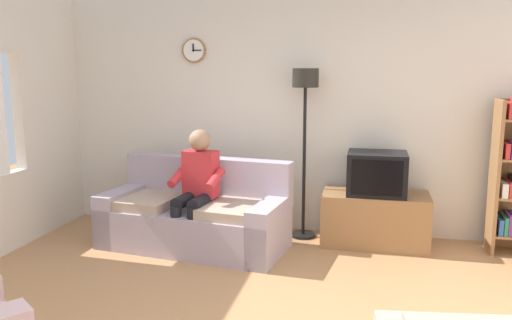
{
  "coord_description": "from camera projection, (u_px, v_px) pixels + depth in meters",
  "views": [
    {
      "loc": [
        0.74,
        -3.19,
        1.86
      ],
      "look_at": [
        -0.22,
        1.11,
        1.07
      ],
      "focal_mm": 36.41,
      "sensor_mm": 36.0,
      "label": 1
    }
  ],
  "objects": [
    {
      "name": "tv",
      "position": [
        377.0,
        173.0,
        5.38
      ],
      "size": [
        0.6,
        0.49,
        0.44
      ],
      "color": "black",
      "rests_on": "tv_stand"
    },
    {
      "name": "floor_lamp",
      "position": [
        305.0,
        106.0,
        5.54
      ],
      "size": [
        0.28,
        0.28,
        1.85
      ],
      "color": "black",
      "rests_on": "ground_plane"
    },
    {
      "name": "person_on_couch",
      "position": [
        196.0,
        184.0,
        5.25
      ],
      "size": [
        0.55,
        0.57,
        1.24
      ],
      "color": "red",
      "rests_on": "ground_plane"
    },
    {
      "name": "tv_stand",
      "position": [
        375.0,
        219.0,
        5.49
      ],
      "size": [
        1.1,
        0.56,
        0.56
      ],
      "color": "olive",
      "rests_on": "ground_plane"
    },
    {
      "name": "couch",
      "position": [
        196.0,
        217.0,
        5.43
      ],
      "size": [
        2.0,
        1.13,
        0.9
      ],
      "color": "#A899A8",
      "rests_on": "ground_plane"
    },
    {
      "name": "back_wall_assembly",
      "position": [
        304.0,
        113.0,
        5.87
      ],
      "size": [
        6.2,
        0.17,
        2.7
      ],
      "color": "silver",
      "rests_on": "ground_plane"
    }
  ]
}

